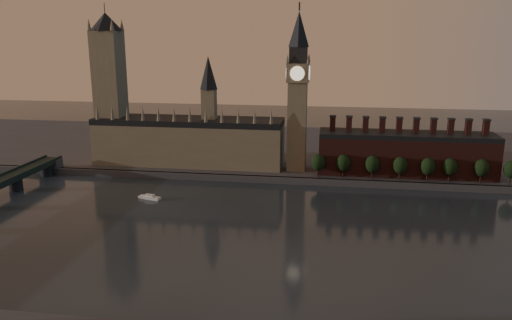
{
  "coord_description": "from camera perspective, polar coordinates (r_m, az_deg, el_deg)",
  "views": [
    {
      "loc": [
        31.55,
        -212.1,
        90.97
      ],
      "look_at": [
        -8.84,
        55.0,
        23.43
      ],
      "focal_mm": 35.0,
      "sensor_mm": 36.0,
      "label": 1
    }
  ],
  "objects": [
    {
      "name": "embankment_tree_4",
      "position": [
        321.21,
        19.04,
        -0.71
      ],
      "size": [
        8.6,
        8.6,
        14.88
      ],
      "color": "black",
      "rests_on": "north_bank"
    },
    {
      "name": "north_bank",
      "position": [
        401.4,
        3.88,
        1.2
      ],
      "size": [
        900.0,
        182.0,
        4.0
      ],
      "color": "#434348",
      "rests_on": "ground"
    },
    {
      "name": "victoria_tower",
      "position": [
        361.91,
        -16.38,
        8.42
      ],
      "size": [
        24.0,
        24.0,
        108.0
      ],
      "color": "#7E7059",
      "rests_on": "north_bank"
    },
    {
      "name": "ground",
      "position": [
        232.93,
        0.13,
        -8.95
      ],
      "size": [
        900.0,
        900.0,
        0.0
      ],
      "primitive_type": "plane",
      "color": "black",
      "rests_on": "ground"
    },
    {
      "name": "embankment_tree_1",
      "position": [
        317.06,
        9.96,
        -0.33
      ],
      "size": [
        8.6,
        8.6,
        14.88
      ],
      "color": "black",
      "rests_on": "north_bank"
    },
    {
      "name": "embankment_tree_6",
      "position": [
        329.96,
        24.37,
        -0.83
      ],
      "size": [
        8.6,
        8.6,
        14.88
      ],
      "color": "black",
      "rests_on": "north_bank"
    },
    {
      "name": "chimney_block",
      "position": [
        333.84,
        16.73,
        0.78
      ],
      "size": [
        110.0,
        25.0,
        37.0
      ],
      "color": "#4B1F1C",
      "rests_on": "north_bank"
    },
    {
      "name": "embankment_tree_3",
      "position": [
        318.91,
        16.15,
        -0.59
      ],
      "size": [
        8.6,
        8.6,
        14.88
      ],
      "color": "black",
      "rests_on": "north_bank"
    },
    {
      "name": "palace_of_westminster",
      "position": [
        347.79,
        -7.61,
        2.41
      ],
      "size": [
        130.0,
        30.3,
        74.0
      ],
      "color": "#7E7059",
      "rests_on": "north_bank"
    },
    {
      "name": "big_ben",
      "position": [
        324.62,
        4.79,
        7.95
      ],
      "size": [
        15.0,
        15.0,
        107.0
      ],
      "color": "#7E7059",
      "rests_on": "north_bank"
    },
    {
      "name": "embankment_tree_5",
      "position": [
        324.84,
        21.27,
        -0.74
      ],
      "size": [
        8.6,
        8.6,
        14.88
      ],
      "color": "black",
      "rests_on": "north_bank"
    },
    {
      "name": "embankment_tree_2",
      "position": [
        317.65,
        13.15,
        -0.46
      ],
      "size": [
        8.6,
        8.6,
        14.88
      ],
      "color": "black",
      "rests_on": "north_bank"
    },
    {
      "name": "river_boat",
      "position": [
        292.75,
        -12.07,
        -4.18
      ],
      "size": [
        13.66,
        6.55,
        2.63
      ],
      "rotation": [
        0.0,
        0.0,
        -0.22
      ],
      "color": "white",
      "rests_on": "ground"
    },
    {
      "name": "embankment_tree_7",
      "position": [
        333.84,
        27.14,
        -0.97
      ],
      "size": [
        8.6,
        8.6,
        14.88
      ],
      "color": "black",
      "rests_on": "north_bank"
    },
    {
      "name": "embankment_tree_0",
      "position": [
        315.83,
        7.12,
        -0.28
      ],
      "size": [
        8.6,
        8.6,
        14.88
      ],
      "color": "black",
      "rests_on": "north_bank"
    }
  ]
}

